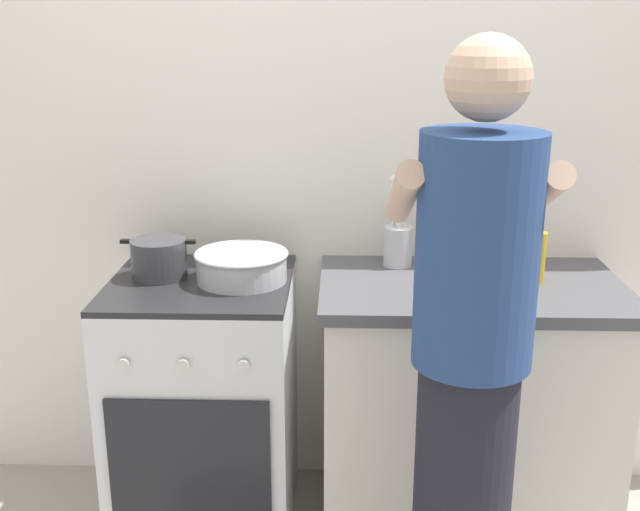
{
  "coord_description": "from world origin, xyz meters",
  "views": [
    {
      "loc": [
        0.12,
        -2.24,
        1.72
      ],
      "look_at": [
        0.05,
        0.12,
        1.0
      ],
      "focal_mm": 43.06,
      "sensor_mm": 36.0,
      "label": 1
    }
  ],
  "objects_px": {
    "pot": "(159,258)",
    "spice_bottle": "(477,273)",
    "utensil_crock": "(398,239)",
    "oil_bottle": "(536,255)",
    "mixing_bowl": "(242,265)",
    "person": "(469,375)",
    "stove_range": "(206,403)"
  },
  "relations": [
    {
      "from": "person",
      "to": "stove_range",
      "type": "bearing_deg",
      "value": 142.89
    },
    {
      "from": "pot",
      "to": "utensil_crock",
      "type": "height_order",
      "value": "utensil_crock"
    },
    {
      "from": "stove_range",
      "to": "person",
      "type": "relative_size",
      "value": 0.53
    },
    {
      "from": "mixing_bowl",
      "to": "utensil_crock",
      "type": "height_order",
      "value": "utensil_crock"
    },
    {
      "from": "stove_range",
      "to": "spice_bottle",
      "type": "bearing_deg",
      "value": -2.08
    },
    {
      "from": "mixing_bowl",
      "to": "utensil_crock",
      "type": "distance_m",
      "value": 0.56
    },
    {
      "from": "pot",
      "to": "oil_bottle",
      "type": "distance_m",
      "value": 1.25
    },
    {
      "from": "utensil_crock",
      "to": "oil_bottle",
      "type": "relative_size",
      "value": 1.43
    },
    {
      "from": "oil_bottle",
      "to": "person",
      "type": "bearing_deg",
      "value": -116.2
    },
    {
      "from": "stove_range",
      "to": "person",
      "type": "xyz_separation_m",
      "value": [
        0.8,
        -0.6,
        0.41
      ]
    },
    {
      "from": "pot",
      "to": "spice_bottle",
      "type": "xyz_separation_m",
      "value": [
        1.04,
        -0.07,
        -0.02
      ]
    },
    {
      "from": "stove_range",
      "to": "person",
      "type": "distance_m",
      "value": 1.08
    },
    {
      "from": "pot",
      "to": "mixing_bowl",
      "type": "relative_size",
      "value": 0.81
    },
    {
      "from": "pot",
      "to": "oil_bottle",
      "type": "bearing_deg",
      "value": -0.65
    },
    {
      "from": "person",
      "to": "oil_bottle",
      "type": "bearing_deg",
      "value": 63.8
    },
    {
      "from": "utensil_crock",
      "to": "stove_range",
      "type": "bearing_deg",
      "value": -164.1
    },
    {
      "from": "utensil_crock",
      "to": "spice_bottle",
      "type": "bearing_deg",
      "value": -43.03
    },
    {
      "from": "spice_bottle",
      "to": "oil_bottle",
      "type": "distance_m",
      "value": 0.21
    },
    {
      "from": "pot",
      "to": "utensil_crock",
      "type": "bearing_deg",
      "value": 10.72
    },
    {
      "from": "mixing_bowl",
      "to": "spice_bottle",
      "type": "relative_size",
      "value": 3.19
    },
    {
      "from": "stove_range",
      "to": "oil_bottle",
      "type": "bearing_deg",
      "value": 1.19
    },
    {
      "from": "spice_bottle",
      "to": "oil_bottle",
      "type": "bearing_deg",
      "value": 15.58
    },
    {
      "from": "mixing_bowl",
      "to": "utensil_crock",
      "type": "xyz_separation_m",
      "value": [
        0.53,
        0.18,
        0.04
      ]
    },
    {
      "from": "pot",
      "to": "mixing_bowl",
      "type": "distance_m",
      "value": 0.28
    },
    {
      "from": "oil_bottle",
      "to": "spice_bottle",
      "type": "bearing_deg",
      "value": -164.42
    },
    {
      "from": "spice_bottle",
      "to": "person",
      "type": "bearing_deg",
      "value": -100.7
    },
    {
      "from": "mixing_bowl",
      "to": "person",
      "type": "xyz_separation_m",
      "value": [
        0.66,
        -0.61,
        -0.09
      ]
    },
    {
      "from": "stove_range",
      "to": "oil_bottle",
      "type": "relative_size",
      "value": 4.05
    },
    {
      "from": "mixing_bowl",
      "to": "pot",
      "type": "bearing_deg",
      "value": 173.85
    },
    {
      "from": "stove_range",
      "to": "utensil_crock",
      "type": "xyz_separation_m",
      "value": [
        0.67,
        0.19,
        0.55
      ]
    },
    {
      "from": "utensil_crock",
      "to": "spice_bottle",
      "type": "relative_size",
      "value": 3.27
    },
    {
      "from": "pot",
      "to": "utensil_crock",
      "type": "relative_size",
      "value": 0.79
    }
  ]
}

